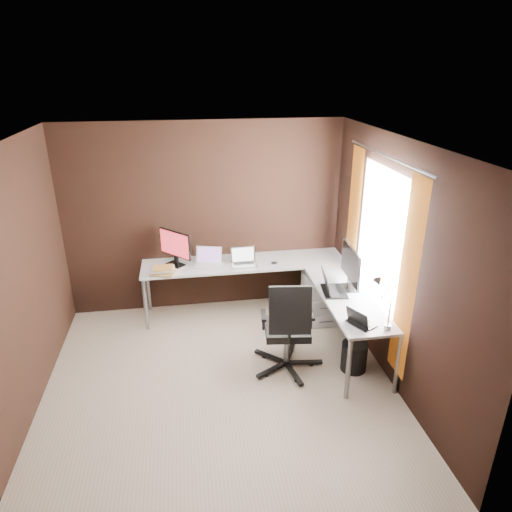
{
  "coord_description": "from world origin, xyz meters",
  "views": [
    {
      "loc": [
        -0.25,
        -3.91,
        3.12
      ],
      "look_at": [
        0.54,
        0.95,
        1.04
      ],
      "focal_mm": 32.0,
      "sensor_mm": 36.0,
      "label": 1
    }
  ],
  "objects": [
    {
      "name": "monitor_left",
      "position": [
        -0.4,
        1.55,
        0.99
      ],
      "size": [
        0.38,
        0.4,
        0.46
      ],
      "rotation": [
        0.0,
        0.0,
        -0.81
      ],
      "color": "black",
      "rests_on": "desk"
    },
    {
      "name": "desk_lamp",
      "position": [
        1.56,
        -0.29,
        1.06
      ],
      "size": [
        0.18,
        0.21,
        0.53
      ],
      "rotation": [
        0.0,
        0.0,
        -0.23
      ],
      "color": "slate",
      "rests_on": "desk"
    },
    {
      "name": "mouse_left",
      "position": [
        -0.62,
        1.3,
        0.75
      ],
      "size": [
        0.1,
        0.07,
        0.04
      ],
      "primitive_type": "ellipsoid",
      "rotation": [
        0.0,
        0.0,
        -0.15
      ],
      "color": "black",
      "rests_on": "desk"
    },
    {
      "name": "book_stack",
      "position": [
        -0.56,
        1.3,
        0.77
      ],
      "size": [
        0.31,
        0.27,
        0.09
      ],
      "rotation": [
        0.0,
        0.0,
        -0.1
      ],
      "color": "tan",
      "rests_on": "desk"
    },
    {
      "name": "monitor_right",
      "position": [
        1.56,
        0.56,
        1.02
      ],
      "size": [
        0.16,
        0.62,
        0.5
      ],
      "rotation": [
        0.0,
        0.0,
        1.51
      ],
      "color": "black",
      "rests_on": "desk"
    },
    {
      "name": "laptop_silver",
      "position": [
        0.45,
        1.43,
        0.78
      ],
      "size": [
        0.32,
        0.23,
        0.21
      ],
      "rotation": [
        0.0,
        0.0,
        0.02
      ],
      "color": "silver",
      "rests_on": "desk"
    },
    {
      "name": "mouse_corner",
      "position": [
        0.84,
        1.37,
        0.75
      ],
      "size": [
        0.09,
        0.06,
        0.03
      ],
      "primitive_type": "ellipsoid",
      "rotation": [
        0.0,
        0.0,
        0.13
      ],
      "color": "black",
      "rests_on": "desk"
    },
    {
      "name": "laptop_black_big",
      "position": [
        1.33,
        0.5,
        0.78
      ],
      "size": [
        0.31,
        0.4,
        0.25
      ],
      "rotation": [
        0.0,
        0.0,
        1.44
      ],
      "color": "black",
      "rests_on": "desk"
    },
    {
      "name": "room",
      "position": [
        0.34,
        0.07,
        1.28
      ],
      "size": [
        3.6,
        3.6,
        2.5
      ],
      "color": "#BFB394",
      "rests_on": "ground"
    },
    {
      "name": "wastebasket",
      "position": [
        1.48,
        0.03,
        0.16
      ],
      "size": [
        0.37,
        0.37,
        0.32
      ],
      "primitive_type": "cylinder",
      "rotation": [
        0.0,
        0.0,
        -0.39
      ],
      "color": "black",
      "rests_on": "ground"
    },
    {
      "name": "drawer_pedestal",
      "position": [
        1.43,
        1.15,
        0.3
      ],
      "size": [
        0.42,
        0.5,
        0.6
      ],
      "primitive_type": "cube",
      "color": "silver",
      "rests_on": "ground"
    },
    {
      "name": "laptop_black_small",
      "position": [
        1.39,
        -0.22,
        0.77
      ],
      "size": [
        0.29,
        0.33,
        0.18
      ],
      "rotation": [
        0.0,
        0.0,
        2.06
      ],
      "color": "black",
      "rests_on": "desk"
    },
    {
      "name": "laptop_white",
      "position": [
        0.0,
        1.48,
        0.78
      ],
      "size": [
        0.38,
        0.31,
        0.22
      ],
      "rotation": [
        0.0,
        0.0,
        -0.26
      ],
      "color": "silver",
      "rests_on": "desk"
    },
    {
      "name": "desk",
      "position": [
        0.84,
        1.04,
        0.68
      ],
      "size": [
        2.65,
        2.25,
        0.73
      ],
      "color": "silver",
      "rests_on": "ground"
    },
    {
      "name": "office_chair",
      "position": [
        0.75,
        0.16,
        0.32
      ],
      "size": [
        0.61,
        0.62,
        1.09
      ],
      "rotation": [
        0.0,
        0.0,
        -0.12
      ],
      "color": "black",
      "rests_on": "ground"
    }
  ]
}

